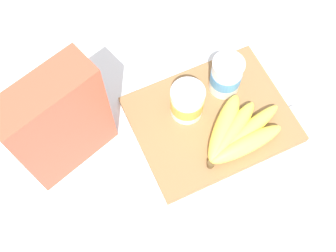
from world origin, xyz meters
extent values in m
plane|color=white|center=(0.00, 0.00, 0.00)|extent=(2.40, 2.40, 0.00)
cube|color=olive|center=(0.00, 0.00, 0.01)|extent=(0.31, 0.25, 0.02)
cube|color=#D85138|center=(-0.28, 0.06, 0.12)|extent=(0.19, 0.12, 0.25)
cylinder|color=white|center=(-0.04, 0.04, 0.05)|extent=(0.07, 0.07, 0.08)
cylinder|color=gold|center=(-0.04, 0.04, 0.05)|extent=(0.07, 0.07, 0.03)
cylinder|color=silver|center=(-0.04, 0.04, 0.09)|extent=(0.07, 0.07, 0.00)
cylinder|color=white|center=(0.06, 0.05, 0.06)|extent=(0.06, 0.06, 0.09)
cylinder|color=#5193D1|center=(0.06, 0.05, 0.06)|extent=(0.06, 0.06, 0.03)
cylinder|color=silver|center=(0.06, 0.05, 0.11)|extent=(0.06, 0.06, 0.00)
ellipsoid|color=#EDDA50|center=(0.03, -0.09, 0.04)|extent=(0.16, 0.04, 0.04)
ellipsoid|color=#EDDA50|center=(0.04, -0.07, 0.03)|extent=(0.19, 0.08, 0.03)
ellipsoid|color=#EDDA50|center=(0.02, -0.05, 0.04)|extent=(0.15, 0.11, 0.04)
ellipsoid|color=#EDDA50|center=(0.01, -0.04, 0.04)|extent=(0.14, 0.14, 0.04)
cylinder|color=brown|center=(-0.05, -0.09, 0.03)|extent=(0.01, 0.01, 0.02)
cylinder|color=silver|center=(0.22, -0.03, 0.00)|extent=(0.10, 0.05, 0.01)
ellipsoid|color=silver|center=(0.16, -0.05, 0.01)|extent=(0.04, 0.04, 0.01)
camera|label=1|loc=(-0.24, -0.30, 0.79)|focal=44.68mm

